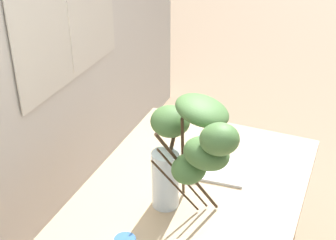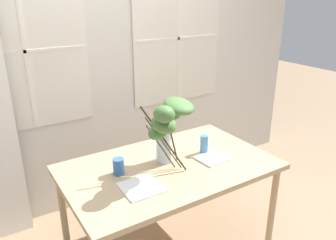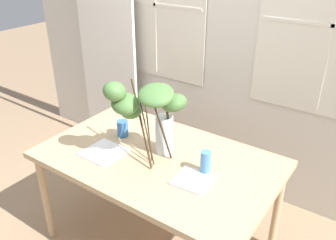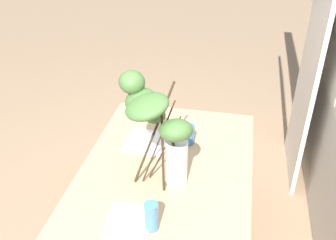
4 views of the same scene
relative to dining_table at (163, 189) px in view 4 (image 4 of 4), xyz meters
name	(u,v)px [view 4 (image 4 of 4)]	position (x,y,z in m)	size (l,w,h in m)	color
curtain_sheer_side	(315,44)	(-1.21, 0.85, 0.44)	(0.68, 0.03, 2.23)	white
dining_table	(163,189)	(0.00, 0.00, 0.00)	(1.52, 0.93, 0.74)	tan
vase_with_branches	(156,122)	(-0.04, -0.04, 0.40)	(0.43, 0.46, 0.56)	silver
drinking_glass_blue_left	(188,135)	(-0.36, 0.08, 0.12)	(0.08, 0.08, 0.12)	#386BAD
drinking_glass_blue_right	(151,217)	(0.34, 0.02, 0.14)	(0.06, 0.06, 0.15)	#4C84BC
plate_square_left	(147,142)	(-0.32, -0.16, 0.07)	(0.25, 0.25, 0.01)	white
plate_square_right	(129,220)	(0.32, -0.09, 0.07)	(0.21, 0.21, 0.01)	white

